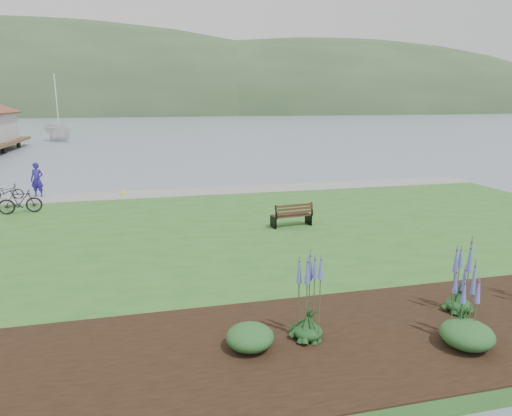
# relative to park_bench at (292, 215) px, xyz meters

# --- Properties ---
(ground) EXTENTS (600.00, 600.00, 0.00)m
(ground) POSITION_rel_park_bench_xyz_m (-3.19, 1.06, -0.89)
(ground) COLOR slate
(ground) RESTS_ON ground
(lawn) EXTENTS (34.00, 20.00, 0.40)m
(lawn) POSITION_rel_park_bench_xyz_m (-3.19, -0.94, -0.69)
(lawn) COLOR #2A5F21
(lawn) RESTS_ON ground
(shoreline_path) EXTENTS (34.00, 2.20, 0.03)m
(shoreline_path) POSITION_rel_park_bench_xyz_m (-3.19, 7.96, -0.48)
(shoreline_path) COLOR gray
(shoreline_path) RESTS_ON lawn
(garden_bed) EXTENTS (24.00, 4.40, 0.04)m
(garden_bed) POSITION_rel_park_bench_xyz_m (-0.19, -8.74, -0.47)
(garden_bed) COLOR black
(garden_bed) RESTS_ON lawn
(far_hillside) EXTENTS (580.00, 80.00, 38.00)m
(far_hillside) POSITION_rel_park_bench_xyz_m (16.81, 171.06, -0.89)
(far_hillside) COLOR #2E4929
(far_hillside) RESTS_ON ground
(park_bench) EXTENTS (1.66, 0.83, 0.99)m
(park_bench) POSITION_rel_park_bench_xyz_m (0.00, 0.00, 0.00)
(park_bench) COLOR #321E13
(park_bench) RESTS_ON lawn
(person) EXTENTS (0.89, 0.72, 2.13)m
(person) POSITION_rel_park_bench_xyz_m (-11.08, 8.56, 0.57)
(person) COLOR navy
(person) RESTS_ON lawn
(bicycle_a) EXTENTS (0.64, 1.62, 0.83)m
(bicycle_a) POSITION_rel_park_bench_xyz_m (-12.50, 8.26, -0.07)
(bicycle_a) COLOR black
(bicycle_a) RESTS_ON lawn
(bicycle_b) EXTENTS (0.81, 1.85, 1.07)m
(bicycle_b) POSITION_rel_park_bench_xyz_m (-11.09, 4.95, 0.05)
(bicycle_b) COLOR black
(bicycle_b) RESTS_ON lawn
(sailboat) EXTENTS (14.78, 14.82, 27.65)m
(sailboat) POSITION_rel_park_bench_xyz_m (-16.45, 48.88, -0.89)
(sailboat) COLOR silver
(sailboat) RESTS_ON ground
(pannier) EXTENTS (0.17, 0.26, 0.27)m
(pannier) POSITION_rel_park_bench_xyz_m (-6.78, 7.95, -0.36)
(pannier) COLOR yellow
(pannier) RESTS_ON lawn
(echium_0) EXTENTS (0.62, 0.62, 1.77)m
(echium_0) POSITION_rel_park_bench_xyz_m (0.62, -9.34, 0.29)
(echium_0) COLOR #143817
(echium_0) RESTS_ON garden_bed
(echium_1) EXTENTS (0.62, 0.62, 1.93)m
(echium_1) POSITION_rel_park_bench_xyz_m (1.47, -8.18, 0.32)
(echium_1) COLOR #143817
(echium_1) RESTS_ON garden_bed
(echium_4) EXTENTS (0.62, 0.62, 2.29)m
(echium_4) POSITION_rel_park_bench_xyz_m (-2.45, -8.55, 0.54)
(echium_4) COLOR #143817
(echium_4) RESTS_ON garden_bed
(shrub_0) EXTENTS (0.97, 0.97, 0.49)m
(shrub_0) POSITION_rel_park_bench_xyz_m (-3.72, -8.64, -0.21)
(shrub_0) COLOR #1E4C21
(shrub_0) RESTS_ON garden_bed
(shrub_1) EXTENTS (1.06, 1.06, 0.53)m
(shrub_1) POSITION_rel_park_bench_xyz_m (0.57, -9.62, -0.19)
(shrub_1) COLOR #1E4C21
(shrub_1) RESTS_ON garden_bed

